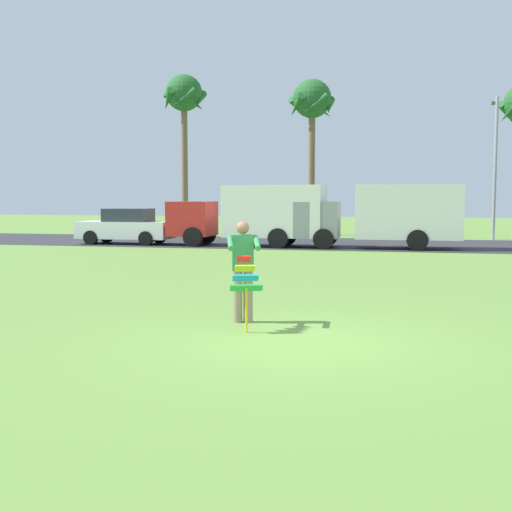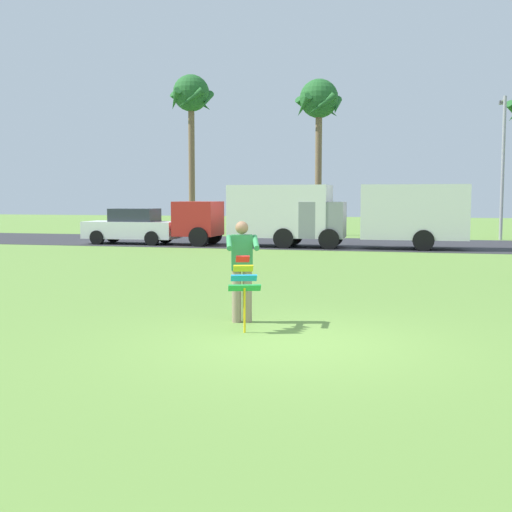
# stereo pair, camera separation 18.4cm
# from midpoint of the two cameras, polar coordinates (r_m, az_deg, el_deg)

# --- Properties ---
(ground_plane) EXTENTS (120.00, 120.00, 0.00)m
(ground_plane) POSITION_cam_midpoint_polar(r_m,az_deg,el_deg) (9.83, 3.88, -7.48)
(ground_plane) COLOR olive
(road_strip) EXTENTS (120.00, 8.00, 0.01)m
(road_strip) POSITION_cam_midpoint_polar(r_m,az_deg,el_deg) (30.19, 10.71, 1.00)
(road_strip) COLOR #2D2D33
(road_strip) RESTS_ON ground
(person_kite_flyer) EXTENTS (0.68, 0.75, 1.73)m
(person_kite_flyer) POSITION_cam_midpoint_polar(r_m,az_deg,el_deg) (11.25, -0.75, -0.96)
(person_kite_flyer) COLOR gray
(person_kite_flyer) RESTS_ON ground
(kite_held) EXTENTS (0.55, 0.71, 1.19)m
(kite_held) POSITION_cam_midpoint_polar(r_m,az_deg,el_deg) (10.57, -0.55, -2.15)
(kite_held) COLOR red
(kite_held) RESTS_ON ground
(parked_car_white) EXTENTS (4.21, 1.86, 1.60)m
(parked_car_white) POSITION_cam_midpoint_polar(r_m,az_deg,el_deg) (30.39, -10.41, 2.48)
(parked_car_white) COLOR white
(parked_car_white) RESTS_ON ground
(parked_truck_red_cab) EXTENTS (6.73, 2.19, 2.62)m
(parked_truck_red_cab) POSITION_cam_midpoint_polar(r_m,az_deg,el_deg) (28.43, 0.66, 3.67)
(parked_truck_red_cab) COLOR #B2231E
(parked_truck_red_cab) RESTS_ON ground
(parked_truck_grey_van) EXTENTS (6.75, 2.25, 2.62)m
(parked_truck_grey_van) POSITION_cam_midpoint_polar(r_m,az_deg,el_deg) (27.70, 11.91, 3.52)
(parked_truck_grey_van) COLOR gray
(parked_truck_grey_van) RESTS_ON ground
(palm_tree_left_near) EXTENTS (2.58, 2.71, 9.13)m
(palm_tree_left_near) POSITION_cam_midpoint_polar(r_m,az_deg,el_deg) (39.43, -5.46, 13.18)
(palm_tree_left_near) COLOR brown
(palm_tree_left_near) RESTS_ON ground
(palm_tree_right_near) EXTENTS (2.58, 2.71, 8.50)m
(palm_tree_right_near) POSITION_cam_midpoint_polar(r_m,az_deg,el_deg) (37.10, 5.58, 12.77)
(palm_tree_right_near) COLOR brown
(palm_tree_right_near) RESTS_ON ground
(streetlight_pole) EXTENTS (0.24, 1.65, 7.00)m
(streetlight_pole) POSITION_cam_midpoint_polar(r_m,az_deg,el_deg) (35.04, 20.59, 7.86)
(streetlight_pole) COLOR #9E9EA3
(streetlight_pole) RESTS_ON ground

